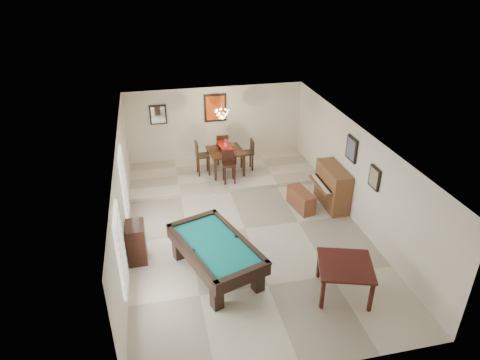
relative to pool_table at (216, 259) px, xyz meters
name	(u,v)px	position (x,y,z in m)	size (l,w,h in m)	color
ground_plane	(245,229)	(1.04, 1.59, -0.41)	(6.00, 9.00, 0.02)	beige
wall_back	(216,124)	(1.04, 6.09, 0.90)	(6.00, 0.04, 2.60)	silver
wall_front	(308,316)	(1.04, -2.91, 0.90)	(6.00, 0.04, 2.60)	silver
wall_left	(122,199)	(-1.96, 1.59, 0.90)	(0.04, 9.00, 2.60)	silver
wall_right	(355,174)	(4.04, 1.59, 0.90)	(0.04, 9.00, 2.60)	silver
ceiling	(245,138)	(1.04, 1.59, 2.20)	(6.00, 9.00, 0.04)	white
dining_step	(223,173)	(1.04, 4.84, -0.34)	(6.00, 2.50, 0.12)	beige
window_left_front	(121,250)	(-1.93, -0.61, 1.00)	(0.06, 1.00, 1.70)	white
window_left_rear	(124,183)	(-1.93, 2.19, 1.00)	(0.06, 1.00, 1.70)	white
pool_table	(216,259)	(0.00, 0.00, 0.00)	(1.31, 2.41, 0.80)	black
square_table	(344,279)	(2.53, -1.23, -0.02)	(1.11, 1.11, 0.77)	black
upright_piano	(328,187)	(3.62, 2.27, 0.19)	(0.80, 1.42, 1.19)	brown
piano_bench	(301,200)	(2.83, 2.26, -0.12)	(0.39, 1.01, 0.56)	brown
apothecary_chest	(137,242)	(-1.73, 0.90, 0.08)	(0.43, 0.64, 0.96)	black
dining_table	(226,159)	(1.13, 4.77, 0.17)	(1.08, 1.08, 0.90)	black
flower_vase	(225,143)	(1.13, 4.77, 0.75)	(0.16, 0.16, 0.27)	red
dining_chair_south	(229,167)	(1.09, 4.05, 0.23)	(0.38, 0.38, 1.02)	black
dining_chair_north	(222,148)	(1.14, 5.48, 0.25)	(0.40, 0.40, 1.07)	black
dining_chair_west	(203,158)	(0.39, 4.80, 0.27)	(0.41, 0.41, 1.11)	black
dining_chair_east	(247,155)	(1.84, 4.81, 0.24)	(0.38, 0.38, 1.04)	black
chandelier	(222,111)	(1.04, 4.79, 1.80)	(0.44, 0.44, 0.60)	#FFE5B2
back_painting	(215,108)	(1.04, 6.05, 1.50)	(0.75, 0.06, 0.95)	#D84C14
back_mirror	(158,115)	(-0.86, 6.05, 1.40)	(0.55, 0.06, 0.65)	white
right_picture_upper	(352,149)	(4.00, 1.89, 1.50)	(0.06, 0.55, 0.65)	slate
right_picture_lower	(375,178)	(4.00, 0.59, 1.30)	(0.06, 0.45, 0.55)	gray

